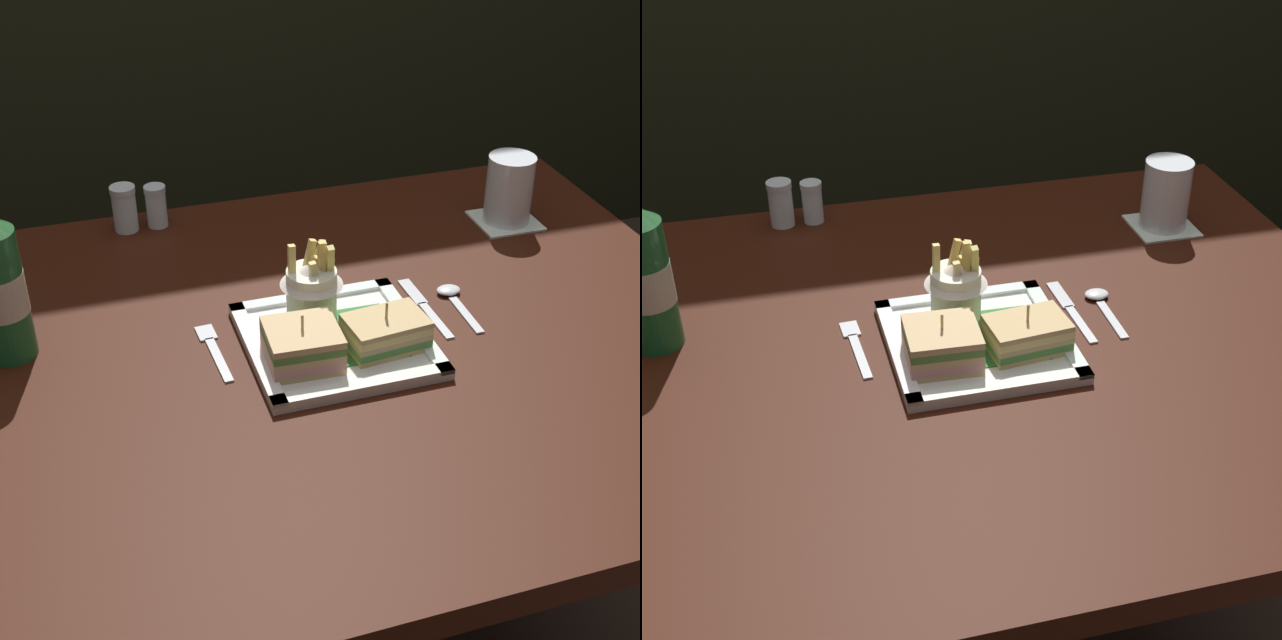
{
  "view_description": "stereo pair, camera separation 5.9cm",
  "coord_description": "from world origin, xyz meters",
  "views": [
    {
      "loc": [
        -0.28,
        -0.96,
        1.45
      ],
      "look_at": [
        0.02,
        -0.01,
        0.79
      ],
      "focal_mm": 51.45,
      "sensor_mm": 36.0,
      "label": 1
    },
    {
      "loc": [
        -0.23,
        -0.98,
        1.45
      ],
      "look_at": [
        0.02,
        -0.01,
        0.79
      ],
      "focal_mm": 51.45,
      "sensor_mm": 36.0,
      "label": 2
    }
  ],
  "objects": [
    {
      "name": "water_glass",
      "position": [
        0.42,
        0.24,
        0.8
      ],
      "size": [
        0.08,
        0.08,
        0.11
      ],
      "color": "silver",
      "rests_on": "dining_table"
    },
    {
      "name": "fries_cup",
      "position": [
        0.03,
        0.05,
        0.81
      ],
      "size": [
        0.09,
        0.09,
        0.12
      ],
      "color": "silver",
      "rests_on": "square_plate"
    },
    {
      "name": "sandwich_half_right",
      "position": [
        0.1,
        -0.05,
        0.78
      ],
      "size": [
        0.11,
        0.08,
        0.07
      ],
      "color": "tan",
      "rests_on": "square_plate"
    },
    {
      "name": "pepper_shaker",
      "position": [
        -0.13,
        0.4,
        0.78
      ],
      "size": [
        0.04,
        0.04,
        0.07
      ],
      "color": "silver",
      "rests_on": "dining_table"
    },
    {
      "name": "drink_coaster",
      "position": [
        0.42,
        0.24,
        0.75
      ],
      "size": [
        0.1,
        0.1,
        0.0
      ],
      "primitive_type": "cube",
      "color": "silver",
      "rests_on": "dining_table"
    },
    {
      "name": "beer_bottle",
      "position": [
        -0.37,
        0.1,
        0.86
      ],
      "size": [
        0.07,
        0.07,
        0.27
      ],
      "color": "#1D6833",
      "rests_on": "dining_table"
    },
    {
      "name": "spoon",
      "position": [
        0.24,
        0.05,
        0.76
      ],
      "size": [
        0.03,
        0.13,
        0.01
      ],
      "color": "silver",
      "rests_on": "dining_table"
    },
    {
      "name": "sandwich_half_left",
      "position": [
        -0.02,
        -0.05,
        0.79
      ],
      "size": [
        0.1,
        0.09,
        0.07
      ],
      "color": "#D6B17B",
      "rests_on": "square_plate"
    },
    {
      "name": "square_plate",
      "position": [
        0.04,
        -0.01,
        0.76
      ],
      "size": [
        0.24,
        0.24,
        0.02
      ],
      "color": "white",
      "rests_on": "dining_table"
    },
    {
      "name": "knife",
      "position": [
        0.19,
        0.04,
        0.75
      ],
      "size": [
        0.02,
        0.16,
        0.0
      ],
      "color": "silver",
      "rests_on": "dining_table"
    },
    {
      "name": "fork",
      "position": [
        -0.12,
        0.03,
        0.75
      ],
      "size": [
        0.03,
        0.14,
        0.0
      ],
      "color": "silver",
      "rests_on": "dining_table"
    },
    {
      "name": "salt_shaker",
      "position": [
        -0.18,
        0.4,
        0.78
      ],
      "size": [
        0.04,
        0.04,
        0.08
      ],
      "color": "silver",
      "rests_on": "dining_table"
    },
    {
      "name": "dining_table",
      "position": [
        0.0,
        0.0,
        0.64
      ],
      "size": [
        1.21,
        0.92,
        0.75
      ],
      "color": "#331308",
      "rests_on": "ground_plane"
    }
  ]
}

